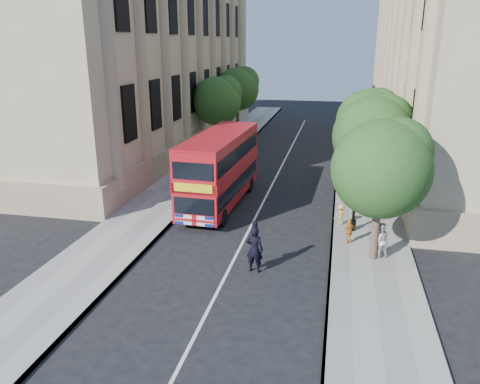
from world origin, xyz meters
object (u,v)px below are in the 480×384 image
Objects in this scene: police_constable at (255,249)px; woman_pedestrian at (380,240)px; lamp_post at (356,183)px; box_van at (229,163)px; double_decker_bus at (220,167)px.

police_constable is 1.24× the size of woman_pedestrian.
lamp_post is 1.10× the size of box_van.
box_van is (-0.59, 4.63, -0.94)m from double_decker_bus.
police_constable is at bearing -0.01° from woman_pedestrian.
lamp_post is 7.76m from double_decker_bus.
police_constable is at bearing -63.49° from double_decker_bus.
box_van is 2.43× the size of police_constable.
box_van is at bearing 137.70° from lamp_post.
woman_pedestrian is (5.00, 2.18, -0.07)m from police_constable.
box_van is at bearing -66.14° from police_constable.
police_constable is at bearing -67.18° from box_van.
lamp_post is 6.56m from police_constable.
police_constable is (3.36, -7.57, -1.25)m from double_decker_bus.
box_van reaches higher than woman_pedestrian.
police_constable is (-3.95, -5.00, -1.55)m from lamp_post.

